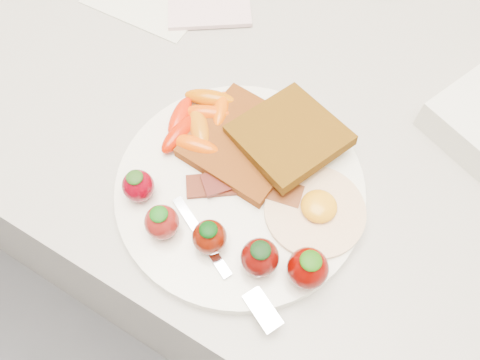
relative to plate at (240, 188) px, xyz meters
The scene contains 9 objects.
counter 0.48m from the plate, 94.36° to the left, with size 2.00×0.60×0.90m, color gray.
plate is the anchor object (origin of this frame).
toast_lower 0.05m from the plate, 113.30° to the left, with size 0.11×0.11×0.01m, color #461909.
toast_upper 0.08m from the plate, 73.42° to the left, with size 0.10×0.10×0.01m, color #382005.
fried_egg 0.09m from the plate, ahead, with size 0.12×0.12×0.02m.
bacon_strips 0.02m from the plate, 55.50° to the left, with size 0.12×0.11×0.01m.
baby_carrots 0.09m from the plate, 152.69° to the left, with size 0.08×0.11×0.02m.
strawberries 0.08m from the plate, 71.59° to the right, with size 0.23×0.07×0.05m.
fork 0.10m from the plate, 66.48° to the right, with size 0.16×0.08×0.00m.
Camera 1 is at (0.13, 1.36, 1.36)m, focal length 35.00 mm.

